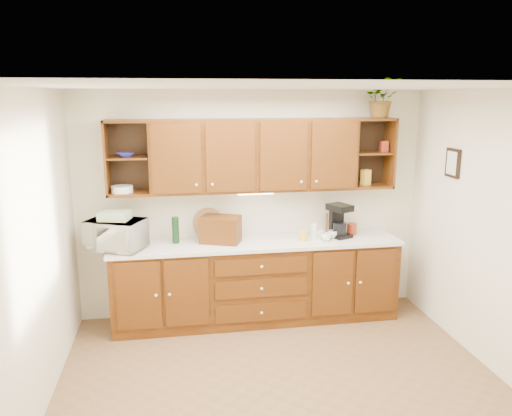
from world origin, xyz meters
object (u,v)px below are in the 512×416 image
object	(u,v)px
coffee_maker	(339,221)
potted_plant	(382,98)
microwave	(116,235)
bread_box	(221,229)

from	to	relation	value
coffee_maker	potted_plant	world-z (taller)	potted_plant
microwave	potted_plant	world-z (taller)	potted_plant
microwave	bread_box	distance (m)	1.12
coffee_maker	potted_plant	distance (m)	1.46
microwave	potted_plant	bearing A→B (deg)	27.50
coffee_maker	microwave	bearing A→B (deg)	158.00
coffee_maker	potted_plant	bearing A→B (deg)	-17.79
bread_box	microwave	bearing A→B (deg)	-154.97
microwave	potted_plant	size ratio (longest dim) A/B	1.32
microwave	bread_box	bearing A→B (deg)	28.18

